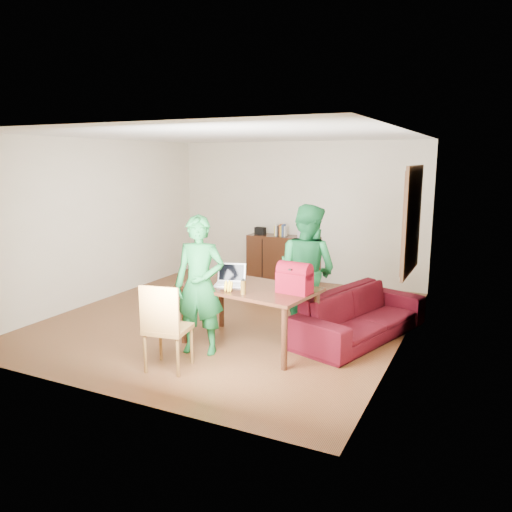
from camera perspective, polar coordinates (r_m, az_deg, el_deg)
The scene contains 10 objects.
room at distance 7.42m, azimuth -2.40°, elevation 2.78°, with size 5.20×5.70×2.90m.
table at distance 6.34m, azimuth -0.79°, elevation -4.37°, with size 1.80×1.18×0.79m.
chair at distance 5.86m, azimuth -10.02°, elevation -9.88°, with size 0.53×0.51×1.02m.
person_near at distance 6.14m, azimuth -6.45°, elevation -3.34°, with size 0.63×0.41×1.72m, color #125422.
person_far at distance 6.74m, azimuth 5.84°, elevation -1.68°, with size 0.87×0.68×1.79m, color #155F2D.
laptop at distance 6.37m, azimuth -3.05°, elevation -2.95°, with size 0.42×0.35×0.25m.
bananas at distance 6.06m, azimuth -3.18°, elevation -3.86°, with size 0.15×0.09×0.05m, color gold, non-canonical shape.
bottle at distance 5.94m, azimuth -1.48°, elevation -3.52°, with size 0.06×0.06×0.19m, color #543913.
red_bag at distance 6.00m, azimuth 4.42°, elevation -2.84°, with size 0.40×0.23×0.30m, color maroon.
sofa at distance 6.90m, azimuth 11.82°, elevation -6.57°, with size 2.16×0.84×0.63m, color #340806.
Camera 1 is at (3.48, -6.34, 2.38)m, focal length 35.00 mm.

